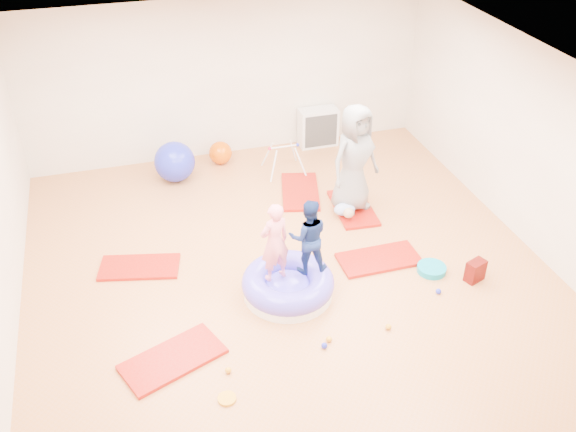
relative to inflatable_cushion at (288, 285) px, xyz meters
name	(u,v)px	position (x,y,z in m)	size (l,w,h in m)	color
room	(295,195)	(0.14, 0.17, 1.25)	(7.01, 8.01, 2.81)	#BD743B
gym_mat_front_left	(173,359)	(-1.62, -0.77, -0.12)	(1.17, 0.58, 0.05)	#A70000
gym_mat_mid_left	(139,267)	(-1.82, 1.10, -0.13)	(1.08, 0.54, 0.04)	#A70000
gym_mat_center_back	(300,192)	(0.92, 2.39, -0.12)	(1.17, 0.58, 0.05)	#A70000
gym_mat_right	(379,259)	(1.43, 0.32, -0.12)	(1.13, 0.57, 0.05)	#A70000
gym_mat_rear_right	(353,208)	(1.57, 1.67, -0.12)	(1.12, 0.56, 0.05)	#A70000
inflatable_cushion	(288,285)	(0.00, 0.00, 0.00)	(1.21, 1.21, 0.38)	white
child_pink	(275,239)	(-0.17, 0.02, 0.75)	(0.40, 0.26, 1.10)	pink
child_navy	(308,234)	(0.28, 0.05, 0.72)	(0.51, 0.40, 1.05)	navy
adult_caregiver	(354,159)	(1.54, 1.68, 0.75)	(0.84, 0.54, 1.71)	gray
infant	(346,210)	(1.36, 1.47, 0.00)	(0.35, 0.35, 0.20)	#9AAFE5
ball_pit_balls	(331,294)	(0.53, -0.21, -0.11)	(3.01, 2.93, 0.07)	#232BC8
exercise_ball_blue	(175,162)	(-0.97, 3.40, 0.19)	(0.68, 0.68, 0.68)	#232BC8
exercise_ball_orange	(220,153)	(-0.12, 3.77, 0.05)	(0.40, 0.40, 0.40)	#D75100
infant_play_gym	(284,155)	(0.85, 3.13, 0.19)	(0.66, 0.63, 0.51)	silver
cube_shelf	(318,127)	(1.76, 3.96, 0.21)	(0.71, 0.35, 0.71)	silver
balance_disc	(432,269)	(2.02, -0.11, -0.10)	(0.40, 0.40, 0.09)	#0A8CAA
backpack	(475,271)	(2.49, -0.44, 0.00)	(0.26, 0.16, 0.30)	#98110A
yellow_toy	(227,399)	(-1.14, -1.51, -0.13)	(0.20, 0.20, 0.03)	orange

